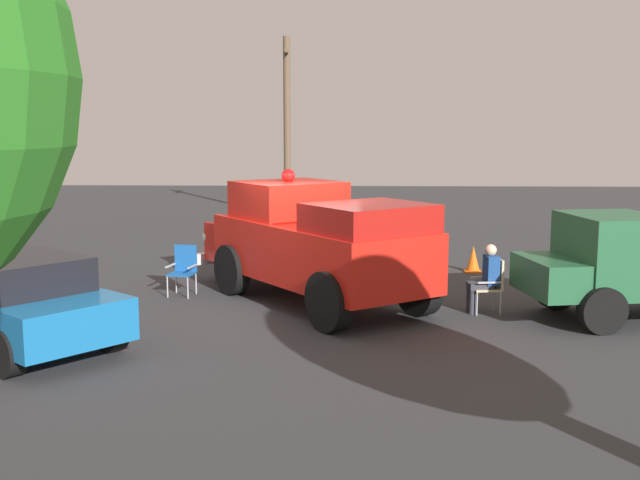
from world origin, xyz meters
TOP-DOWN VIEW (x-y plane):
  - ground_plane at (0.00, 0.00)m, footprint 60.00×60.00m
  - vintage_fire_truck at (-0.34, -0.55)m, footprint 5.26×6.09m
  - classic_hot_rod at (4.30, 2.59)m, footprint 4.53×4.22m
  - lawn_chair_near_truck at (-3.71, 0.19)m, footprint 0.55×0.56m
  - lawn_chair_by_car at (-2.30, -3.95)m, footprint 0.67×0.67m
  - lawn_chair_spare at (2.35, -1.14)m, footprint 0.59×0.58m
  - spectator_seated at (-3.57, 0.21)m, footprint 0.57×0.43m
  - utility_pole at (1.26, -14.80)m, footprint 0.26×1.70m
  - traffic_cone at (-4.00, -3.81)m, footprint 0.40×0.40m

SIDE VIEW (x-z plane):
  - ground_plane at x=0.00m, z-range 0.00..0.00m
  - traffic_cone at x=-4.00m, z-range -0.01..0.63m
  - lawn_chair_near_truck at x=-3.71m, z-range 0.08..1.10m
  - lawn_chair_by_car at x=-2.30m, z-range 0.08..1.10m
  - lawn_chair_spare at x=2.35m, z-range 0.08..1.10m
  - spectator_seated at x=-3.57m, z-range 0.05..1.34m
  - classic_hot_rod at x=4.30m, z-range 0.02..1.48m
  - vintage_fire_truck at x=-0.34m, z-range -0.10..2.49m
  - utility_pole at x=1.26m, z-range 0.14..6.86m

